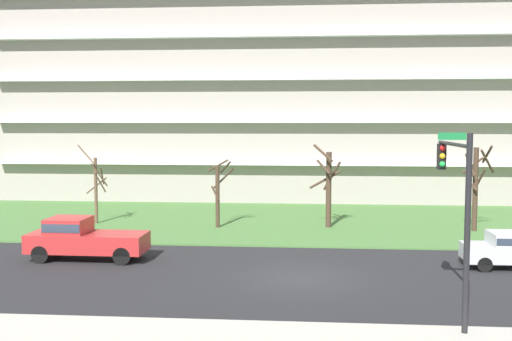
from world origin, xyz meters
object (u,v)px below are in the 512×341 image
object	(u,v)px
tree_far_left	(96,186)
traffic_signal_mast	(457,195)
pickup_red_center_left	(83,238)
tree_right	(476,184)
tree_left	(218,192)
tree_center	(328,186)

from	to	relation	value
tree_far_left	traffic_signal_mast	distance (m)	24.72
tree_far_left	traffic_signal_mast	xyz separation A→B (m)	(17.67, -17.20, 1.73)
traffic_signal_mast	tree_far_left	bearing A→B (deg)	135.78
pickup_red_center_left	traffic_signal_mast	size ratio (longest dim) A/B	0.89
tree_far_left	traffic_signal_mast	size ratio (longest dim) A/B	0.81
tree_right	traffic_signal_mast	world-z (taller)	traffic_signal_mast
tree_left	tree_right	size ratio (longest dim) A/B	0.82
tree_center	tree_right	world-z (taller)	tree_center
tree_far_left	tree_center	world-z (taller)	tree_center
tree_center	pickup_red_center_left	xyz separation A→B (m)	(-11.54, -9.33, -1.53)
tree_center	tree_right	bearing A→B (deg)	-3.86
tree_right	pickup_red_center_left	bearing A→B (deg)	-156.30
pickup_red_center_left	tree_right	bearing A→B (deg)	-155.63
tree_right	pickup_red_center_left	xyz separation A→B (m)	(-19.95, -8.76, -1.78)
tree_center	pickup_red_center_left	world-z (taller)	tree_center
tree_center	tree_far_left	bearing A→B (deg)	179.41
tree_far_left	tree_center	xyz separation A→B (m)	(14.19, -0.15, 0.18)
tree_right	tree_left	bearing A→B (deg)	180.00
pickup_red_center_left	tree_left	bearing A→B (deg)	-119.29
tree_right	pickup_red_center_left	world-z (taller)	tree_right
tree_right	pickup_red_center_left	distance (m)	21.86
tree_center	tree_left	bearing A→B (deg)	-175.00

